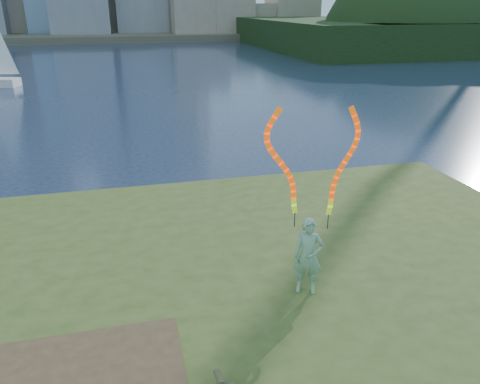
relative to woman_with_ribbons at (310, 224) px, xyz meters
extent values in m
plane|color=#18243D|center=(-2.02, 1.42, -2.23)|extent=(320.00, 320.00, 0.00)
cube|color=#3A4A1A|center=(-2.02, -1.08, -2.08)|extent=(20.00, 18.00, 0.30)
cube|color=#3A4A1A|center=(-2.02, -0.78, -1.83)|extent=(17.00, 15.00, 0.30)
cube|color=#3A4A1A|center=(-2.02, -0.58, -1.58)|extent=(14.00, 12.00, 0.30)
cube|color=#4E4939|center=(-2.02, 96.42, -1.63)|extent=(320.00, 40.00, 1.20)
cube|color=black|center=(52.98, 61.42, -0.23)|extent=(70.00, 42.00, 4.00)
imported|color=#1B682D|center=(-0.02, -0.03, -0.66)|extent=(0.66, 0.55, 1.54)
cylinder|color=black|center=(-0.25, 0.17, 0.05)|extent=(0.02, 0.02, 0.30)
cylinder|color=black|center=(0.32, -0.05, 0.05)|extent=(0.02, 0.02, 0.30)
cylinder|color=#424728|center=(-2.22, -2.22, -1.09)|extent=(0.11, 0.27, 0.10)
camera|label=1|loc=(-3.18, -7.27, 3.78)|focal=35.00mm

